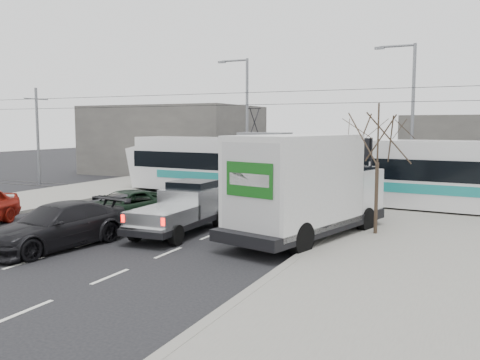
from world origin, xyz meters
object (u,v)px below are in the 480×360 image
at_px(street_lamp_near, 409,111).
at_px(street_lamp_far, 245,114).
at_px(bare_tree, 378,139).
at_px(dark_car, 57,226).
at_px(tram, 329,170).
at_px(silver_pickup, 184,208).
at_px(green_car, 124,207).
at_px(navy_pickup, 338,200).
at_px(box_truck, 305,188).
at_px(traffic_signal, 368,159).

bearing_deg(street_lamp_near, street_lamp_far, 170.13).
xyz_separation_m(bare_tree, dark_car, (-9.87, -6.50, -3.01)).
height_order(bare_tree, tram, tram).
bearing_deg(silver_pickup, green_car, 167.77).
bearing_deg(street_lamp_far, navy_pickup, -49.38).
relative_size(bare_tree, tram, 0.19).
relative_size(box_truck, dark_car, 1.55).
bearing_deg(navy_pickup, street_lamp_far, 144.80).
height_order(tram, silver_pickup, tram).
relative_size(navy_pickup, dark_car, 0.97).
relative_size(street_lamp_far, navy_pickup, 1.72).
xyz_separation_m(traffic_signal, silver_pickup, (-6.04, -6.38, -1.74)).
bearing_deg(green_car, box_truck, 16.94).
distance_m(street_lamp_far, tram, 10.36).
height_order(street_lamp_far, navy_pickup, street_lamp_far).
distance_m(silver_pickup, box_truck, 4.99).
height_order(street_lamp_far, silver_pickup, street_lamp_far).
distance_m(tram, silver_pickup, 10.49).
distance_m(traffic_signal, silver_pickup, 8.96).
bearing_deg(street_lamp_far, bare_tree, -48.88).
distance_m(green_car, dark_car, 4.83).
relative_size(street_lamp_far, tram, 0.35).
distance_m(tram, navy_pickup, 5.83).
bearing_deg(box_truck, traffic_signal, 92.13).
xyz_separation_m(bare_tree, street_lamp_far, (-11.79, 13.50, 1.32)).
distance_m(bare_tree, street_lamp_far, 17.97).
relative_size(traffic_signal, box_truck, 0.43).
bearing_deg(tram, silver_pickup, -103.12).
height_order(tram, navy_pickup, tram).
distance_m(street_lamp_near, box_truck, 13.59).
bearing_deg(box_truck, green_car, -164.26).
bearing_deg(dark_car, green_car, 108.17).
bearing_deg(box_truck, tram, 114.43).
distance_m(street_lamp_near, green_car, 17.39).
distance_m(bare_tree, silver_pickup, 8.05).
bearing_deg(navy_pickup, box_truck, -80.82).
xyz_separation_m(traffic_signal, tram, (-2.81, 3.56, -0.86)).
bearing_deg(navy_pickup, street_lamp_near, 93.70).
bearing_deg(box_truck, bare_tree, 48.01).
height_order(street_lamp_near, navy_pickup, street_lamp_near).
height_order(street_lamp_near, street_lamp_far, same).
height_order(bare_tree, street_lamp_near, street_lamp_near).
height_order(silver_pickup, dark_car, silver_pickup).
bearing_deg(street_lamp_near, bare_tree, -88.58).
xyz_separation_m(silver_pickup, dark_car, (-2.71, -4.12, -0.22)).
distance_m(silver_pickup, green_car, 3.57).
xyz_separation_m(tram, green_car, (-6.72, -9.29, -1.17)).
distance_m(street_lamp_near, dark_car, 20.85).
bearing_deg(dark_car, street_lamp_near, 70.71).
distance_m(street_lamp_far, navy_pickup, 15.54).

